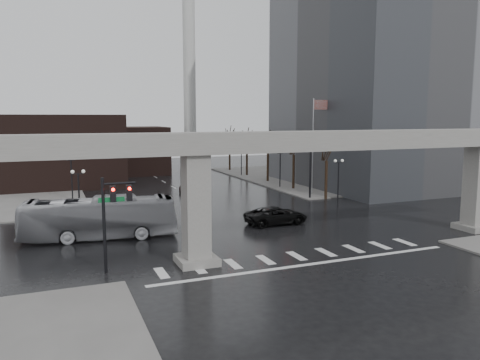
{
  "coord_description": "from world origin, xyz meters",
  "views": [
    {
      "loc": [
        -15.7,
        -28.97,
        9.69
      ],
      "look_at": [
        -1.18,
        6.61,
        4.5
      ],
      "focal_mm": 35.0,
      "sensor_mm": 36.0,
      "label": 1
    }
  ],
  "objects_px": {
    "signal_mast_arm": "(282,151)",
    "far_car": "(186,189)",
    "city_bus": "(100,218)",
    "pickup_truck": "(276,215)"
  },
  "relations": [
    {
      "from": "signal_mast_arm",
      "to": "far_car",
      "type": "height_order",
      "value": "signal_mast_arm"
    },
    {
      "from": "city_bus",
      "to": "far_car",
      "type": "relative_size",
      "value": 3.05
    },
    {
      "from": "pickup_truck",
      "to": "city_bus",
      "type": "bearing_deg",
      "value": 86.06
    },
    {
      "from": "far_car",
      "to": "signal_mast_arm",
      "type": "bearing_deg",
      "value": -35.56
    },
    {
      "from": "pickup_truck",
      "to": "city_bus",
      "type": "distance_m",
      "value": 15.42
    },
    {
      "from": "signal_mast_arm",
      "to": "far_car",
      "type": "distance_m",
      "value": 13.42
    },
    {
      "from": "city_bus",
      "to": "far_car",
      "type": "height_order",
      "value": "city_bus"
    },
    {
      "from": "city_bus",
      "to": "far_car",
      "type": "distance_m",
      "value": 21.97
    },
    {
      "from": "signal_mast_arm",
      "to": "pickup_truck",
      "type": "relative_size",
      "value": 2.09
    },
    {
      "from": "signal_mast_arm",
      "to": "pickup_truck",
      "type": "distance_m",
      "value": 12.98
    }
  ]
}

